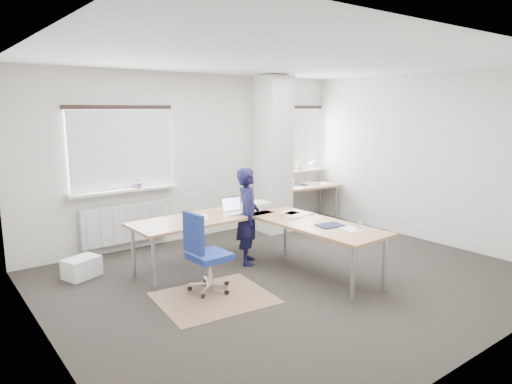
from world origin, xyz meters
TOP-DOWN VIEW (x-y plane):
  - ground at (0.00, 0.00)m, footprint 6.00×6.00m
  - room_shell at (0.18, 0.45)m, footprint 6.04×5.04m
  - floor_mat at (-1.18, 0.04)m, footprint 1.40×1.23m
  - white_crate at (-2.22, 1.70)m, footprint 0.52×0.44m
  - desk_main at (-0.17, 0.46)m, footprint 2.47×2.61m
  - desk_side at (2.26, 2.16)m, footprint 1.47×0.85m
  - task_chair at (-1.14, 0.26)m, footprint 0.55×0.55m
  - person at (-0.12, 0.81)m, footprint 0.57×0.61m

SIDE VIEW (x-z plane):
  - ground at x=0.00m, z-range 0.00..0.00m
  - floor_mat at x=-1.18m, z-range 0.00..0.01m
  - white_crate at x=-2.22m, z-range 0.00..0.27m
  - task_chair at x=-1.14m, z-range -0.23..0.79m
  - desk_side at x=2.26m, z-range 0.08..1.29m
  - desk_main at x=-0.17m, z-range 0.21..1.17m
  - person at x=-0.12m, z-range 0.00..1.40m
  - room_shell at x=0.18m, z-range 0.34..3.16m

